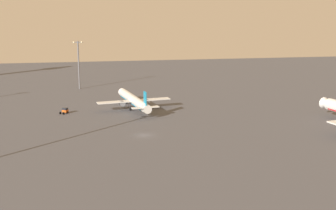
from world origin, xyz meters
The scene contains 4 objects.
ground_plane centered at (0.00, 0.00, 0.00)m, with size 416.00×416.00×0.00m, color #4C4C51.
airplane_taxiway_distant centered at (1.45, 36.21, 3.49)m, with size 28.12×35.99×9.24m.
pushback_tug centered at (-23.92, 34.17, 1.07)m, with size 3.32×3.53×2.05m.
apron_light_central centered at (-18.63, 86.80, 13.19)m, with size 4.80×0.90×22.80m.
Camera 1 is at (-17.44, -123.22, 35.46)m, focal length 46.38 mm.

